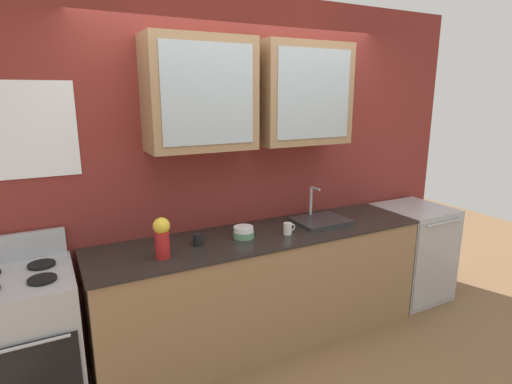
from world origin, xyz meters
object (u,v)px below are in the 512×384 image
Objects in this scene: sink_faucet at (320,220)px; vase at (162,236)px; dishwasher at (411,252)px; cup_near_sink at (288,229)px; cup_near_bowls at (198,240)px; stove_range at (25,345)px; bowl_stack at (243,232)px.

sink_faucet reaches higher than vase.
sink_faucet is at bearing 5.97° from vase.
cup_near_sink is at bearing -176.63° from dishwasher.
sink_faucet is 4.23× the size of cup_near_bowls.
dishwasher is (1.50, 0.09, -0.50)m from cup_near_sink.
dishwasher is at bearing 3.37° from cup_near_sink.
bowl_stack is at bearing 0.16° from stove_range.
vase is 2.69× the size of cup_near_bowls.
stove_range is 1.59m from bowl_stack.
bowl_stack is 0.57× the size of vase.
sink_faucet reaches higher than cup_near_sink.
sink_faucet is at bearing 177.83° from dishwasher.
vase reaches higher than dishwasher.
sink_faucet reaches higher than stove_range.
sink_faucet is 1.40m from vase.
bowl_stack reaches higher than dishwasher.
dishwasher is (2.20, -0.01, -0.50)m from cup_near_bowls.
cup_near_bowls is at bearing 21.77° from vase.
bowl_stack is 0.36m from cup_near_bowls.
cup_near_bowls is at bearing 179.64° from bowl_stack.
bowl_stack is (1.51, 0.00, 0.49)m from stove_range.
vase is (0.86, -0.11, 0.60)m from stove_range.
sink_faucet is (2.25, 0.04, 0.47)m from stove_range.
vase is at bearing -7.14° from stove_range.
sink_faucet is 0.48× the size of dishwasher.
stove_range is 6.80× the size of bowl_stack.
cup_near_sink reaches higher than cup_near_bowls.
dishwasher is (1.84, -0.01, -0.50)m from bowl_stack.
cup_near_sink is 0.98× the size of cup_near_bowls.
stove_range is 1.20× the size of dishwasher.
cup_near_sink is 1.58m from dishwasher.
cup_near_sink reaches higher than bowl_stack.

